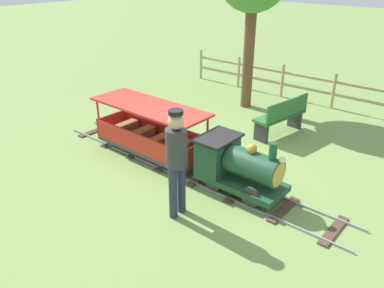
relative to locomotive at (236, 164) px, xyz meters
name	(u,v)px	position (x,y,z in m)	size (l,w,h in m)	color
ground_plane	(182,168)	(0.00, -1.14, -0.48)	(60.00, 60.00, 0.00)	#75934C
track	(187,169)	(0.00, -1.02, -0.46)	(0.79, 6.05, 0.04)	gray
locomotive	(236,164)	(0.00, 0.00, 0.00)	(0.75, 1.45, 0.99)	#1E472D
passenger_car	(151,135)	(0.00, -1.92, -0.06)	(0.85, 2.35, 0.97)	#3F3F3F
conductor_person	(177,156)	(1.07, -0.29, 0.47)	(0.30, 0.30, 1.62)	#282D47
park_bench	(282,116)	(-2.45, -0.51, -0.07)	(1.35, 0.61, 0.82)	#2D6B33
fence_section	(307,84)	(-4.76, -1.02, 0.00)	(0.08, 7.13, 0.90)	tan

